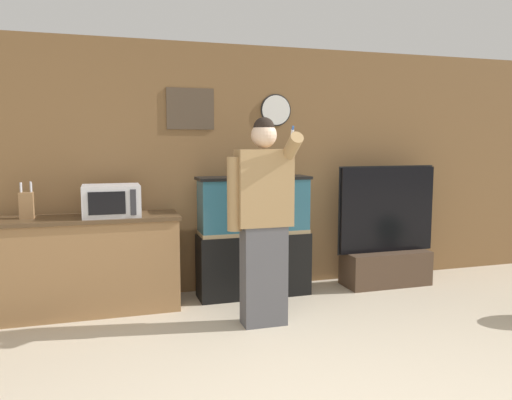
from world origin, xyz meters
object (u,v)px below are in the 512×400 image
Objects in this scene: aquarium_on_stand at (254,237)px; tv_on_stand at (386,251)px; person_standing at (263,219)px; microwave at (111,201)px; knife_block at (27,205)px; counter_island at (87,264)px.

tv_on_stand is (1.52, -0.05, -0.23)m from aquarium_on_stand.
person_standing reaches higher than tv_on_stand.
microwave is 1.45m from person_standing.
aquarium_on_stand reaches higher than microwave.
microwave is at bearing -6.27° from knife_block.
aquarium_on_stand is at bearing -0.19° from knife_block.
aquarium_on_stand is at bearing 1.24° from counter_island.
counter_island is 1.37× the size of aquarium_on_stand.
tv_on_stand is at bearing 0.43° from microwave.
counter_island is 0.76m from knife_block.
microwave is 1.46m from aquarium_on_stand.
person_standing is at bearing -28.18° from counter_island.
knife_block is 3.71m from tv_on_stand.
person_standing is at bearing -31.34° from microwave.
person_standing is at bearing -101.35° from aquarium_on_stand.
counter_island is at bearing -4.92° from knife_block.
knife_block is at bearing 179.81° from aquarium_on_stand.
microwave is at bearing -176.99° from aquarium_on_stand.
tv_on_stand is (2.92, 0.02, -0.66)m from microwave.
aquarium_on_stand is 0.93× the size of tv_on_stand.
aquarium_on_stand is (1.40, 0.07, -0.43)m from microwave.
microwave is 0.74m from knife_block.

